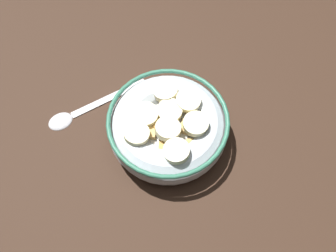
{
  "coord_description": "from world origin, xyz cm",
  "views": [
    {
      "loc": [
        11.27,
        20.67,
        49.28
      ],
      "look_at": [
        0.0,
        0.0,
        3.0
      ],
      "focal_mm": 41.51,
      "sensor_mm": 36.0,
      "label": 1
    }
  ],
  "objects": [
    {
      "name": "spoon",
      "position": [
        9.71,
        -9.42,
        0.32
      ],
      "size": [
        15.56,
        2.83,
        0.8
      ],
      "color": "#B7B7BC",
      "rests_on": "ground_plane"
    },
    {
      "name": "ground_plane",
      "position": [
        0.0,
        0.0,
        -1.0
      ],
      "size": [
        113.23,
        113.23,
        2.0
      ],
      "primitive_type": "cube",
      "color": "#332116"
    },
    {
      "name": "cereal_bowl",
      "position": [
        -0.01,
        0.01,
        2.82
      ],
      "size": [
        16.17,
        16.17,
        6.11
      ],
      "color": "#B2BCC6",
      "rests_on": "ground_plane"
    }
  ]
}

